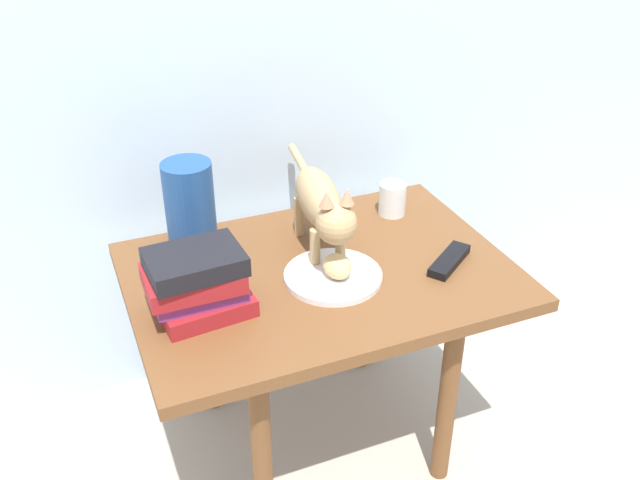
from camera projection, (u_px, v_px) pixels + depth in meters
The scene contains 9 objects.
ground_plane at pixel (320, 436), 1.88m from camera, with size 6.00×6.00×0.00m, color #B2A899.
side_table at pixel (320, 294), 1.65m from camera, with size 0.86×0.61×0.53m.
plate at pixel (333, 276), 1.58m from camera, with size 0.22×0.22×0.01m, color white.
bread_roll at pixel (337, 266), 1.56m from camera, with size 0.08×0.06×0.05m, color #E0BC7A.
cat at pixel (322, 204), 1.61m from camera, with size 0.13×0.48×0.23m.
book_stack at pixel (197, 283), 1.44m from camera, with size 0.21×0.16×0.15m.
green_vase at pixel (190, 207), 1.64m from camera, with size 0.12×0.12×0.22m, color navy.
candle_jar at pixel (392, 200), 1.83m from camera, with size 0.07×0.07×0.08m.
tv_remote at pixel (449, 260), 1.63m from camera, with size 0.15×0.04×0.02m, color black.
Camera 1 is at (-0.52, -1.25, 1.41)m, focal length 39.78 mm.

